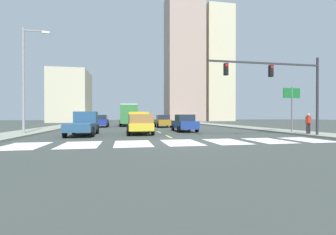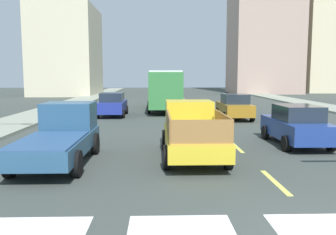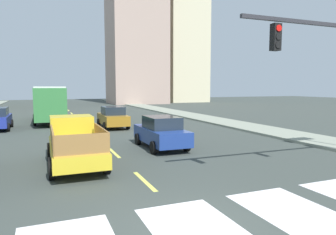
% 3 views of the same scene
% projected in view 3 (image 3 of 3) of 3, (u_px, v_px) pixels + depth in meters
% --- Properties ---
extents(ground_plane, '(160.00, 160.00, 0.00)m').
position_uv_depth(ground_plane, '(197.00, 230.00, 7.15)').
color(ground_plane, '#383F3B').
extents(sidewalk_right, '(3.23, 110.00, 0.15)m').
position_uv_depth(sidewalk_right, '(224.00, 122.00, 28.26)').
color(sidewalk_right, gray).
rests_on(sidewalk_right, ground).
extents(crosswalk_stripe_3, '(2.07, 3.29, 0.01)m').
position_uv_depth(crosswalk_stripe_3, '(197.00, 230.00, 7.15)').
color(crosswalk_stripe_3, silver).
rests_on(crosswalk_stripe_3, ground).
extents(crosswalk_stripe_4, '(2.07, 3.29, 0.01)m').
position_uv_depth(crosswalk_stripe_4, '(293.00, 211.00, 8.21)').
color(crosswalk_stripe_4, silver).
rests_on(crosswalk_stripe_4, ground).
extents(lane_dash_0, '(0.16, 2.40, 0.01)m').
position_uv_depth(lane_dash_0, '(145.00, 181.00, 10.84)').
color(lane_dash_0, '#D6D555').
rests_on(lane_dash_0, ground).
extents(lane_dash_1, '(0.16, 2.40, 0.01)m').
position_uv_depth(lane_dash_1, '(114.00, 153.00, 15.46)').
color(lane_dash_1, '#D6D555').
rests_on(lane_dash_1, ground).
extents(lane_dash_2, '(0.16, 2.40, 0.01)m').
position_uv_depth(lane_dash_2, '(98.00, 138.00, 20.07)').
color(lane_dash_2, '#D6D555').
rests_on(lane_dash_2, ground).
extents(lane_dash_3, '(0.16, 2.40, 0.01)m').
position_uv_depth(lane_dash_3, '(88.00, 128.00, 24.68)').
color(lane_dash_3, '#D6D555').
rests_on(lane_dash_3, ground).
extents(lane_dash_4, '(0.16, 2.40, 0.01)m').
position_uv_depth(lane_dash_4, '(81.00, 122.00, 29.30)').
color(lane_dash_4, '#D6D555').
rests_on(lane_dash_4, ground).
extents(lane_dash_5, '(0.16, 2.40, 0.01)m').
position_uv_depth(lane_dash_5, '(75.00, 117.00, 33.91)').
color(lane_dash_5, '#D6D555').
rests_on(lane_dash_5, ground).
extents(lane_dash_6, '(0.16, 2.40, 0.01)m').
position_uv_depth(lane_dash_6, '(72.00, 113.00, 38.53)').
color(lane_dash_6, '#D6D555').
rests_on(lane_dash_6, ground).
extents(lane_dash_7, '(0.16, 2.40, 0.01)m').
position_uv_depth(lane_dash_7, '(68.00, 110.00, 43.14)').
color(lane_dash_7, '#D6D555').
rests_on(lane_dash_7, ground).
extents(pickup_stakebed, '(2.18, 5.20, 1.96)m').
position_uv_depth(pickup_stakebed, '(74.00, 142.00, 13.16)').
color(pickup_stakebed, gold).
rests_on(pickup_stakebed, ground).
extents(city_bus, '(2.72, 10.80, 3.32)m').
position_uv_depth(city_bus, '(49.00, 101.00, 29.15)').
color(city_bus, '#347A3D').
rests_on(city_bus, ground).
extents(sedan_far, '(2.02, 4.40, 1.72)m').
position_uv_depth(sedan_far, '(161.00, 132.00, 16.67)').
color(sedan_far, navy).
rests_on(sedan_far, ground).
extents(sedan_mid, '(2.02, 4.40, 1.72)m').
position_uv_depth(sedan_mid, '(113.00, 117.00, 24.87)').
color(sedan_mid, '#9C6C1E').
rests_on(sedan_mid, ground).
extents(tower_tall_centre, '(10.53, 9.59, 37.12)m').
position_uv_depth(tower_tall_centre, '(136.00, 8.00, 59.94)').
color(tower_tall_centre, tan).
rests_on(tower_tall_centre, ground).
extents(block_mid_left, '(8.60, 7.32, 35.80)m').
position_uv_depth(block_mid_left, '(185.00, 19.00, 66.29)').
color(block_mid_left, beige).
rests_on(block_mid_left, ground).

